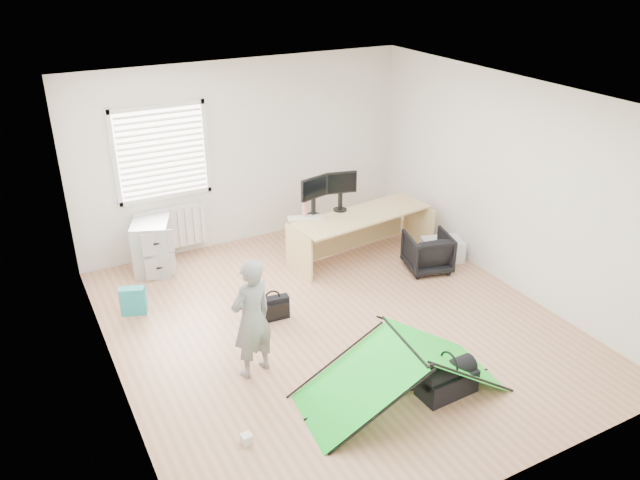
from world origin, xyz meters
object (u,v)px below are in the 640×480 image
thermos (304,209)px  office_chair (428,252)px  person (252,318)px  monitor_right (340,196)px  laptop_bag (273,308)px  monitor_left (313,202)px  desk (362,237)px  storage_crate (442,250)px  filing_cabinet (153,246)px  kite (402,368)px  duffel_bag (447,383)px

thermos → office_chair: thermos is taller
thermos → person: size_ratio=0.18×
office_chair → person: 3.19m
monitor_right → laptop_bag: 2.09m
monitor_left → office_chair: monitor_left is taller
office_chair → person: bearing=33.3°
monitor_right → thermos: size_ratio=1.84×
desk → thermos: thermos is taller
desk → thermos: size_ratio=8.34×
thermos → storage_crate: bearing=-26.2°
filing_cabinet → monitor_left: 2.28m
monitor_left → kite: size_ratio=0.21×
duffel_bag → laptop_bag: bearing=112.8°
monitor_left → storage_crate: size_ratio=0.80×
thermos → desk: bearing=-20.7°
filing_cabinet → laptop_bag: filing_cabinet is taller
desk → kite: desk is taller
kite → duffel_bag: (0.42, -0.20, -0.20)m
storage_crate → duffel_bag: size_ratio=0.93×
filing_cabinet → storage_crate: 4.06m
person → storage_crate: size_ratio=2.42×
desk → office_chair: (0.63, -0.72, -0.07)m
filing_cabinet → duffel_bag: 4.44m
desk → storage_crate: bearing=-37.0°
monitor_left → monitor_right: size_ratio=0.99×
laptop_bag → office_chair: bearing=10.2°
monitor_right → person: (-2.17, -1.99, -0.23)m
monitor_right → monitor_left: bearing=-167.2°
monitor_right → office_chair: monitor_right is taller
monitor_left → office_chair: (1.26, -0.99, -0.63)m
filing_cabinet → thermos: bearing=0.0°
filing_cabinet → person: 2.80m
person → thermos: bearing=-144.8°
monitor_right → storage_crate: monitor_right is taller
desk → duffel_bag: 3.07m
desk → laptop_bag: (-1.78, -0.88, -0.20)m
person → laptop_bag: size_ratio=3.38×
office_chair → duffel_bag: bearing=72.3°
desk → duffel_bag: bearing=-112.1°
thermos → laptop_bag: thermos is taller
kite → filing_cabinet: bearing=117.7°
laptop_bag → thermos: bearing=55.2°
desk → duffel_bag: size_ratio=3.42×
thermos → laptop_bag: 1.68m
laptop_bag → duffel_bag: laptop_bag is taller
filing_cabinet → kite: bearing=-47.3°
office_chair → person: person is taller
filing_cabinet → office_chair: size_ratio=1.24×
office_chair → filing_cabinet: bearing=-13.0°
monitor_left → person: size_ratio=0.33×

